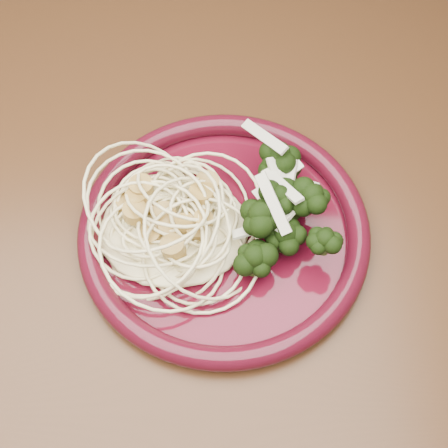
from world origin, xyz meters
name	(u,v)px	position (x,y,z in m)	size (l,w,h in m)	color
dining_table	(161,322)	(0.00, 0.00, 0.65)	(1.20, 0.80, 0.75)	#472814
dinner_plate	(224,230)	(0.07, 0.04, 0.76)	(0.26, 0.26, 0.02)	#480917
spaghetti_pile	(173,224)	(0.02, 0.04, 0.77)	(0.14, 0.12, 0.03)	#F5E8A7
scallop_cluster	(171,203)	(0.02, 0.04, 0.80)	(0.11, 0.11, 0.04)	#B48F40
broccoli_pile	(287,218)	(0.12, 0.04, 0.78)	(0.08, 0.13, 0.05)	black
onion_garnish	(290,200)	(0.12, 0.04, 0.81)	(0.06, 0.09, 0.05)	beige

